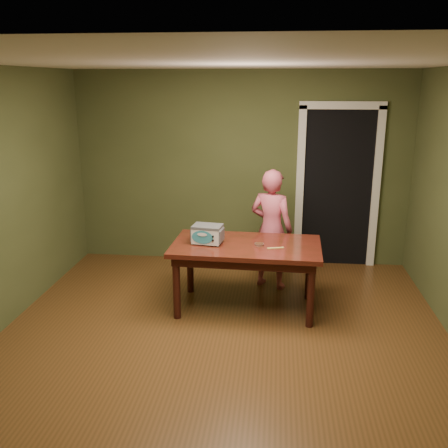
# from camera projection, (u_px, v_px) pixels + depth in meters

# --- Properties ---
(floor) EXTENTS (5.00, 5.00, 0.00)m
(floor) POSITION_uv_depth(u_px,v_px,m) (220.00, 349.00, 4.73)
(floor) COLOR brown
(floor) RESTS_ON ground
(room_shell) EXTENTS (4.52, 5.02, 2.61)m
(room_shell) POSITION_uv_depth(u_px,v_px,m) (220.00, 171.00, 4.25)
(room_shell) COLOR #49512B
(room_shell) RESTS_ON ground
(doorway) EXTENTS (1.10, 0.66, 2.25)m
(doorway) POSITION_uv_depth(u_px,v_px,m) (335.00, 185.00, 6.96)
(doorway) COLOR black
(doorway) RESTS_ON ground
(dining_table) EXTENTS (1.63, 0.95, 0.75)m
(dining_table) POSITION_uv_depth(u_px,v_px,m) (246.00, 253.00, 5.42)
(dining_table) COLOR #3B180D
(dining_table) RESTS_ON floor
(toy_oven) EXTENTS (0.36, 0.26, 0.20)m
(toy_oven) POSITION_uv_depth(u_px,v_px,m) (207.00, 234.00, 5.39)
(toy_oven) COLOR #4C4F54
(toy_oven) RESTS_ON dining_table
(baking_pan) EXTENTS (0.10, 0.10, 0.02)m
(baking_pan) POSITION_uv_depth(u_px,v_px,m) (259.00, 244.00, 5.35)
(baking_pan) COLOR silver
(baking_pan) RESTS_ON dining_table
(spatula) EXTENTS (0.18, 0.07, 0.01)m
(spatula) POSITION_uv_depth(u_px,v_px,m) (275.00, 248.00, 5.26)
(spatula) COLOR #DBC95F
(spatula) RESTS_ON dining_table
(child) EXTENTS (0.63, 0.52, 1.46)m
(child) POSITION_uv_depth(u_px,v_px,m) (271.00, 229.00, 6.00)
(child) COLOR #C04F63
(child) RESTS_ON floor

